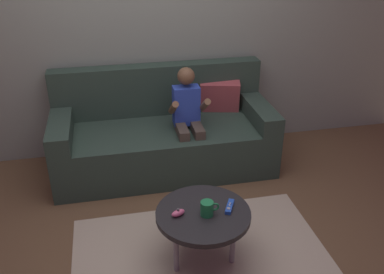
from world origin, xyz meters
TOP-DOWN VIEW (x-y plane):
  - ground_plane at (0.00, 0.00)m, footprint 10.39×10.39m
  - wall_back at (0.00, 1.62)m, footprint 5.20×0.05m
  - couch at (0.07, 1.23)m, footprint 1.89×0.80m
  - person_seated_on_couch at (0.26, 1.05)m, footprint 0.31×0.38m
  - coffee_table at (0.13, -0.05)m, footprint 0.59×0.59m
  - area_rug at (0.13, -0.05)m, footprint 1.70×1.18m
  - game_remote_blue_near_edge at (0.30, -0.05)m, footprint 0.10×0.14m
  - nunchuk_pink at (-0.03, -0.06)m, footprint 0.10×0.07m
  - coffee_mug at (0.15, -0.08)m, footprint 0.12×0.08m

SIDE VIEW (x-z plane):
  - ground_plane at x=0.00m, z-range 0.00..0.00m
  - area_rug at x=0.13m, z-range 0.00..0.01m
  - couch at x=0.07m, z-range -0.13..0.73m
  - coffee_table at x=0.13m, z-range 0.16..0.56m
  - game_remote_blue_near_edge at x=0.30m, z-range 0.39..0.42m
  - nunchuk_pink at x=-0.03m, z-range 0.39..0.44m
  - coffee_mug at x=0.15m, z-range 0.40..0.49m
  - person_seated_on_couch at x=0.26m, z-range 0.07..1.01m
  - wall_back at x=0.00m, z-range 0.00..2.50m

